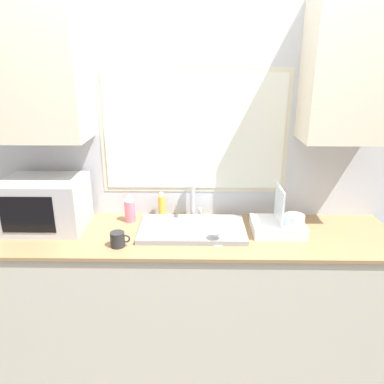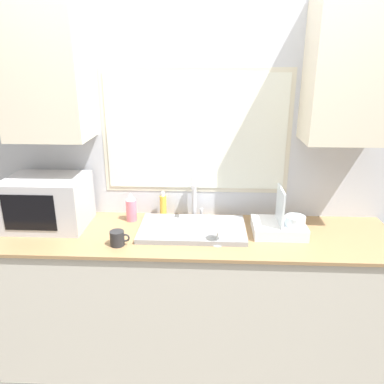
{
  "view_description": "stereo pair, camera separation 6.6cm",
  "coord_description": "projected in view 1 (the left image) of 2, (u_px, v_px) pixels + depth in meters",
  "views": [
    {
      "loc": [
        0.03,
        -1.78,
        1.94
      ],
      "look_at": [
        -0.01,
        0.28,
        1.21
      ],
      "focal_mm": 35.0,
      "sensor_mm": 36.0,
      "label": 1
    },
    {
      "loc": [
        0.09,
        -1.78,
        1.94
      ],
      "look_at": [
        -0.01,
        0.28,
        1.21
      ],
      "focal_mm": 35.0,
      "sensor_mm": 36.0,
      "label": 2
    }
  ],
  "objects": [
    {
      "name": "wall_back",
      "position": [
        194.0,
        145.0,
        2.42
      ],
      "size": [
        6.0,
        0.38,
        2.6
      ],
      "color": "silver",
      "rests_on": "ground_plane"
    },
    {
      "name": "countertop",
      "position": [
        193.0,
        297.0,
        2.46
      ],
      "size": [
        2.47,
        0.64,
        0.93
      ],
      "color": "beige",
      "rests_on": "ground_plane"
    },
    {
      "name": "soap_bottle",
      "position": [
        162.0,
        206.0,
        2.52
      ],
      "size": [
        0.05,
        0.05,
        0.18
      ],
      "color": "gold",
      "rests_on": "countertop"
    },
    {
      "name": "wine_glass",
      "position": [
        218.0,
        225.0,
        2.13
      ],
      "size": [
        0.08,
        0.08,
        0.16
      ],
      "color": "silver",
      "rests_on": "countertop"
    },
    {
      "name": "microwave",
      "position": [
        45.0,
        204.0,
        2.34
      ],
      "size": [
        0.49,
        0.37,
        0.32
      ],
      "color": "#B2B2B7",
      "rests_on": "countertop"
    },
    {
      "name": "mug_near_sink",
      "position": [
        118.0,
        239.0,
        2.13
      ],
      "size": [
        0.11,
        0.08,
        0.09
      ],
      "color": "#262628",
      "rests_on": "countertop"
    },
    {
      "name": "faucet",
      "position": [
        193.0,
        195.0,
        2.48
      ],
      "size": [
        0.08,
        0.17,
        0.28
      ],
      "color": "#B7B7BC",
      "rests_on": "countertop"
    },
    {
      "name": "sink_basin",
      "position": [
        192.0,
        229.0,
        2.33
      ],
      "size": [
        0.66,
        0.4,
        0.03
      ],
      "color": "gray",
      "rests_on": "countertop"
    },
    {
      "name": "spray_bottle",
      "position": [
        130.0,
        208.0,
        2.45
      ],
      "size": [
        0.07,
        0.07,
        0.19
      ],
      "color": "#D8728C",
      "rests_on": "countertop"
    },
    {
      "name": "dish_rack",
      "position": [
        280.0,
        224.0,
        2.3
      ],
      "size": [
        0.32,
        0.26,
        0.29
      ],
      "color": "white",
      "rests_on": "countertop"
    }
  ]
}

